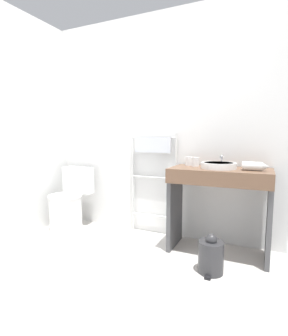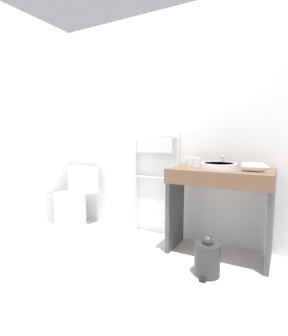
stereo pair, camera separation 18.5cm
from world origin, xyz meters
TOP-DOWN VIEW (x-y plane):
  - ground_plane at (0.00, 0.00)m, footprint 12.00×12.00m
  - wall_back at (0.00, 1.35)m, footprint 2.81×0.12m
  - wall_side at (-1.35, 0.64)m, footprint 0.12×1.92m
  - toilet at (-0.98, 0.95)m, footprint 0.40×0.52m
  - towel_radiator at (0.01, 1.24)m, footprint 0.56×0.06m
  - vanity_counter at (0.79, 1.02)m, footprint 0.92×0.48m
  - sink_basin at (0.78, 1.01)m, footprint 0.32×0.32m
  - faucet at (0.78, 1.19)m, footprint 0.02×0.10m
  - cup_near_wall at (0.45, 1.16)m, footprint 0.07×0.07m
  - cup_near_edge at (0.53, 1.10)m, footprint 0.07×0.07m
  - hair_dryer at (1.08, 1.00)m, footprint 0.22×0.19m
  - trash_bin at (0.80, 0.62)m, footprint 0.21×0.24m
  - bath_mat at (-1.01, 0.28)m, footprint 0.56×0.36m

SIDE VIEW (x-z plane):
  - ground_plane at x=0.00m, z-range 0.00..0.00m
  - bath_mat at x=-1.01m, z-range 0.00..0.01m
  - trash_bin at x=0.80m, z-range -0.02..0.31m
  - toilet at x=-0.98m, z-range -0.07..0.68m
  - vanity_counter at x=0.79m, z-range 0.15..0.98m
  - towel_radiator at x=0.01m, z-range 0.28..1.44m
  - sink_basin at x=0.78m, z-range 0.84..0.89m
  - hair_dryer at x=1.08m, z-range 0.83..0.91m
  - cup_near_wall at x=0.45m, z-range 0.83..0.92m
  - cup_near_edge at x=0.53m, z-range 0.83..0.93m
  - faucet at x=0.78m, z-range 0.85..0.97m
  - wall_back at x=0.00m, z-range 0.00..2.48m
  - wall_side at x=-1.35m, z-range 0.00..2.48m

